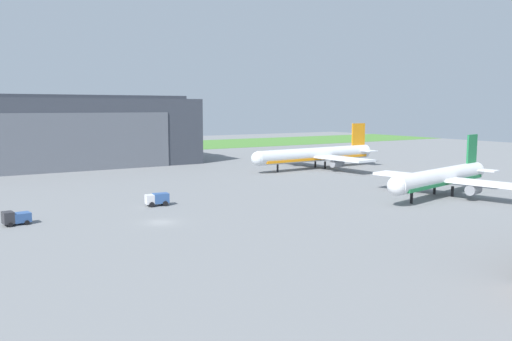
# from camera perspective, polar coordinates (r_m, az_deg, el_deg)

# --- Properties ---
(ground_plane) EXTENTS (440.00, 440.00, 0.00)m
(ground_plane) POSITION_cam_1_polar(r_m,az_deg,el_deg) (82.63, -10.43, -5.64)
(ground_plane) COLOR slate
(grass_field_strip) EXTENTS (440.00, 56.00, 0.08)m
(grass_field_strip) POSITION_cam_1_polar(r_m,az_deg,el_deg) (228.95, -24.34, 1.89)
(grass_field_strip) COLOR #4C8436
(grass_field_strip) RESTS_ON ground_plane
(maintenance_hangar) EXTENTS (98.93, 32.45, 21.65)m
(maintenance_hangar) POSITION_cam_1_polar(r_m,az_deg,el_deg) (166.24, -23.94, 3.79)
(maintenance_hangar) COLOR #383D47
(maintenance_hangar) RESTS_ON ground_plane
(airliner_near_right) EXTENTS (36.01, 29.84, 11.97)m
(airliner_near_right) POSITION_cam_1_polar(r_m,az_deg,el_deg) (110.67, 19.68, -0.77)
(airliner_near_right) COLOR white
(airliner_near_right) RESTS_ON ground_plane
(airliner_far_right) EXTENTS (45.35, 38.74, 12.94)m
(airliner_far_right) POSITION_cam_1_polar(r_m,az_deg,el_deg) (152.47, 6.64, 1.71)
(airliner_far_right) COLOR silver
(airliner_far_right) RESTS_ON ground_plane
(baggage_tug) EXTENTS (4.31, 2.69, 2.27)m
(baggage_tug) POSITION_cam_1_polar(r_m,az_deg,el_deg) (96.16, -10.83, -3.08)
(baggage_tug) COLOR silver
(baggage_tug) RESTS_ON ground_plane
(ops_van) EXTENTS (4.15, 2.92, 2.17)m
(ops_van) POSITION_cam_1_polar(r_m,az_deg,el_deg) (87.44, -24.94, -4.73)
(ops_van) COLOR #2D2D33
(ops_van) RESTS_ON ground_plane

